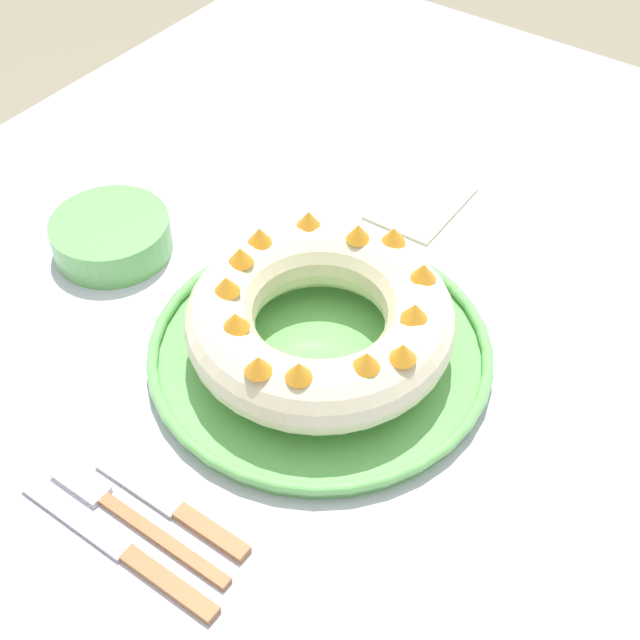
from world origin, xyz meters
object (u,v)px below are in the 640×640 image
Objects in this scene: fork at (126,514)px; serving_knife at (129,555)px; bundt_cake at (320,319)px; napkin at (421,203)px; side_bowl at (111,236)px; cake_knife at (181,512)px; serving_dish at (320,351)px.

fork is 0.04m from serving_knife.
bundt_cake reaches higher than napkin.
side_bowl is (-0.00, 0.30, -0.04)m from bundt_cake.
cake_knife is (0.03, -0.04, 0.00)m from fork.
fork is 1.18× the size of cake_knife.
fork is (-0.26, 0.03, -0.01)m from serving_dish.
fork is at bearing 173.25° from bundt_cake.
serving_dish is at bearing 4.30° from cake_knife.
bundt_cake is 0.30m from side_bowl.
bundt_cake is at bearing -10.15° from fork.
cake_knife is (0.06, -0.01, 0.00)m from serving_knife.
fork is 0.05m from cake_knife.
side_bowl is at bearing 43.94° from serving_knife.
napkin is (0.54, 0.02, -0.00)m from fork.
side_bowl is at bearing 90.26° from bundt_cake.
serving_knife is 0.57m from napkin.
serving_knife is 0.06m from cake_knife.
cake_knife is at bearing -55.15° from fork.
serving_knife is at bearing -135.15° from fork.
serving_dish is 2.72× the size of napkin.
bundt_cake reaches higher than fork.
side_bowl is 0.38m from napkin.
side_bowl is at bearing 90.26° from serving_dish.
cake_knife is 0.51m from napkin.
fork is at bearing -178.06° from napkin.
fork is at bearing 130.50° from cake_knife.
napkin is at bearing 9.70° from serving_dish.
serving_knife and cake_knife have the same top height.
cake_knife reaches higher than fork.
serving_knife is at bearing -179.77° from serving_dish.
napkin is (0.28, 0.05, -0.01)m from serving_dish.
serving_dish is 0.29m from napkin.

